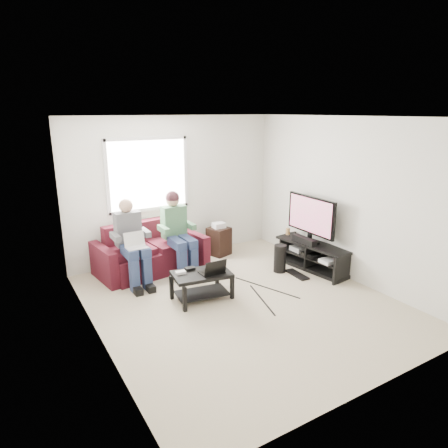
{
  "coord_description": "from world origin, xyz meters",
  "views": [
    {
      "loc": [
        -2.91,
        -4.39,
        2.68
      ],
      "look_at": [
        0.07,
        0.6,
        1.02
      ],
      "focal_mm": 32.0,
      "sensor_mm": 36.0,
      "label": 1
    }
  ],
  "objects_px": {
    "sofa": "(150,254)",
    "tv_stand": "(312,257)",
    "subwoofer": "(280,258)",
    "end_table": "(219,240)",
    "coffee_table": "(202,280)",
    "tv": "(311,216)"
  },
  "relations": [
    {
      "from": "sofa",
      "to": "tv",
      "type": "xyz_separation_m",
      "value": [
        2.47,
        -1.26,
        0.61
      ]
    },
    {
      "from": "subwoofer",
      "to": "coffee_table",
      "type": "bearing_deg",
      "value": -171.95
    },
    {
      "from": "coffee_table",
      "to": "tv_stand",
      "type": "height_order",
      "value": "tv_stand"
    },
    {
      "from": "subwoofer",
      "to": "end_table",
      "type": "relative_size",
      "value": 0.76
    },
    {
      "from": "sofa",
      "to": "tv_stand",
      "type": "distance_m",
      "value": 2.82
    },
    {
      "from": "tv",
      "to": "coffee_table",
      "type": "bearing_deg",
      "value": -176.1
    },
    {
      "from": "tv_stand",
      "to": "tv",
      "type": "bearing_deg",
      "value": 91.47
    },
    {
      "from": "tv_stand",
      "to": "subwoofer",
      "type": "height_order",
      "value": "subwoofer"
    },
    {
      "from": "coffee_table",
      "to": "tv",
      "type": "relative_size",
      "value": 0.81
    },
    {
      "from": "sofa",
      "to": "tv",
      "type": "height_order",
      "value": "tv"
    },
    {
      "from": "coffee_table",
      "to": "tv_stand",
      "type": "bearing_deg",
      "value": 1.3
    },
    {
      "from": "coffee_table",
      "to": "end_table",
      "type": "relative_size",
      "value": 1.41
    },
    {
      "from": "sofa",
      "to": "tv_stand",
      "type": "height_order",
      "value": "sofa"
    },
    {
      "from": "coffee_table",
      "to": "tv",
      "type": "bearing_deg",
      "value": 3.9
    },
    {
      "from": "sofa",
      "to": "tv_stand",
      "type": "bearing_deg",
      "value": -28.87
    },
    {
      "from": "tv_stand",
      "to": "sofa",
      "type": "bearing_deg",
      "value": 151.13
    },
    {
      "from": "sofa",
      "to": "subwoofer",
      "type": "xyz_separation_m",
      "value": [
        1.89,
        -1.18,
        -0.07
      ]
    },
    {
      "from": "sofa",
      "to": "tv_stand",
      "type": "relative_size",
      "value": 1.28
    },
    {
      "from": "subwoofer",
      "to": "end_table",
      "type": "distance_m",
      "value": 1.36
    },
    {
      "from": "coffee_table",
      "to": "tv",
      "type": "distance_m",
      "value": 2.3
    },
    {
      "from": "subwoofer",
      "to": "end_table",
      "type": "bearing_deg",
      "value": 110.14
    },
    {
      "from": "tv_stand",
      "to": "coffee_table",
      "type": "bearing_deg",
      "value": -178.7
    }
  ]
}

